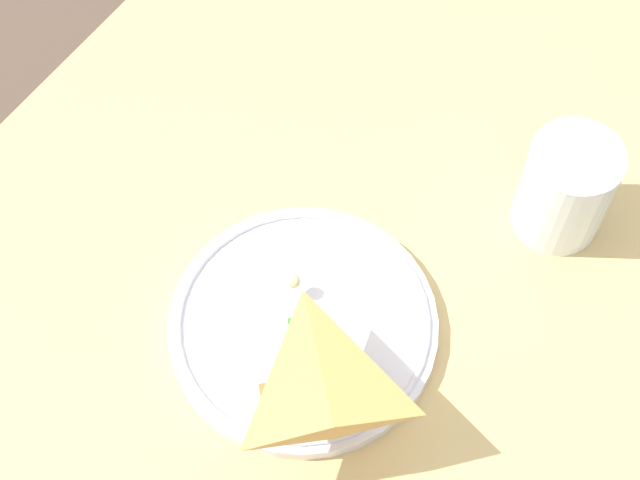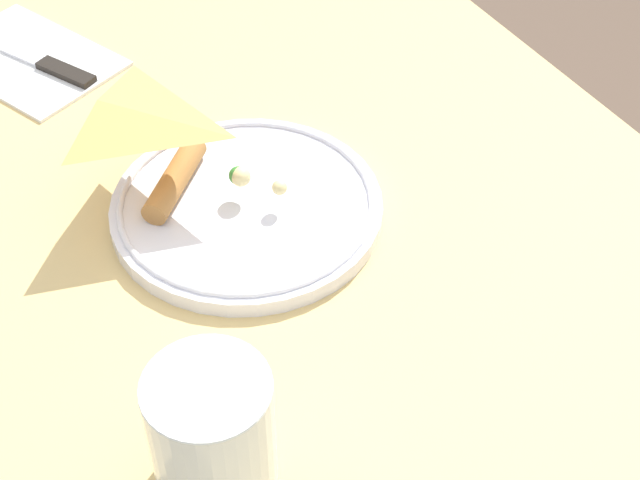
{
  "view_description": "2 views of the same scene",
  "coord_description": "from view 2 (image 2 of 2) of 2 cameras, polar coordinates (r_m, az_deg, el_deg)",
  "views": [
    {
      "loc": [
        0.39,
        0.26,
        1.6
      ],
      "look_at": [
        0.01,
        0.01,
        0.82
      ],
      "focal_mm": 55.0,
      "sensor_mm": 36.0,
      "label": 1
    },
    {
      "loc": [
        -0.54,
        0.3,
        1.38
      ],
      "look_at": [
        -0.03,
        0.01,
        0.8
      ],
      "focal_mm": 55.0,
      "sensor_mm": 36.0,
      "label": 2
    }
  ],
  "objects": [
    {
      "name": "butter_knife",
      "position": [
        1.15,
        -16.35,
        10.1
      ],
      "size": [
        0.18,
        0.11,
        0.01
      ],
      "rotation": [
        0.0,
        0.0,
        0.48
      ],
      "color": "black",
      "rests_on": "napkin_folded"
    },
    {
      "name": "dining_table",
      "position": [
        0.97,
        -0.21,
        -5.25
      ],
      "size": [
        1.17,
        0.74,
        0.75
      ],
      "color": "#DBB770",
      "rests_on": "ground_plane"
    },
    {
      "name": "milk_glass",
      "position": [
        0.7,
        -6.26,
        -11.44
      ],
      "size": [
        0.09,
        0.09,
        0.11
      ],
      "color": "white",
      "rests_on": "dining_table"
    },
    {
      "name": "plate_pizza",
      "position": [
        0.91,
        -4.48,
        2.11
      ],
      "size": [
        0.25,
        0.25,
        0.05
      ],
      "color": "white",
      "rests_on": "dining_table"
    },
    {
      "name": "napkin_folded",
      "position": [
        1.16,
        -16.64,
        10.03
      ],
      "size": [
        0.23,
        0.2,
        0.0
      ],
      "rotation": [
        0.0,
        0.0,
        0.4
      ],
      "color": "white",
      "rests_on": "dining_table"
    }
  ]
}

